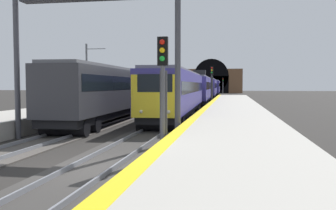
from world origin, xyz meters
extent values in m
plane|color=#282623|center=(0.00, 0.00, 0.00)|extent=(320.00, 320.00, 0.00)
cube|color=#ADA89E|center=(0.00, -4.57, 0.47)|extent=(112.00, 4.94, 0.94)
cube|color=yellow|center=(0.00, -2.35, 0.94)|extent=(112.00, 0.50, 0.01)
cube|color=#383533|center=(0.00, 0.00, 0.03)|extent=(160.00, 2.91, 0.06)
cube|color=gray|center=(0.00, 0.72, 0.14)|extent=(160.00, 0.07, 0.15)
cube|color=gray|center=(0.00, -0.72, 0.14)|extent=(160.00, 0.07, 0.15)
cube|color=navy|center=(18.74, 0.00, 2.33)|extent=(20.19, 3.26, 2.79)
cube|color=black|center=(18.74, 0.00, 2.61)|extent=(19.38, 3.27, 0.79)
cube|color=slate|center=(18.74, 0.00, 3.83)|extent=(19.57, 2.82, 0.20)
cube|color=black|center=(18.74, 0.00, 0.76)|extent=(19.78, 2.91, 0.49)
cylinder|color=black|center=(9.82, -0.18, 0.44)|extent=(0.94, 2.65, 0.89)
cylinder|color=black|center=(11.62, -0.14, 0.44)|extent=(0.94, 2.65, 0.89)
cylinder|color=black|center=(25.86, 0.14, 0.44)|extent=(0.94, 2.65, 0.89)
cylinder|color=black|center=(27.66, 0.18, 0.44)|extent=(0.94, 2.65, 0.89)
cube|color=yellow|center=(8.63, -0.20, 2.16)|extent=(0.17, 2.75, 2.44)
cube|color=black|center=(8.58, -0.20, 2.89)|extent=(0.08, 2.00, 1.01)
sphere|color=#F2EACC|center=(8.59, -0.99, 1.29)|extent=(0.20, 0.20, 0.20)
sphere|color=#F2EACC|center=(8.56, 0.58, 1.29)|extent=(0.20, 0.20, 0.20)
cube|color=navy|center=(39.60, 0.00, 2.33)|extent=(20.19, 3.26, 2.79)
cube|color=black|center=(39.60, 0.00, 2.66)|extent=(19.38, 3.27, 0.91)
cube|color=slate|center=(39.60, 0.00, 3.83)|extent=(19.57, 2.82, 0.20)
cube|color=black|center=(39.60, 0.00, 0.76)|extent=(19.78, 2.91, 0.49)
cylinder|color=black|center=(30.50, -0.18, 0.44)|extent=(0.94, 2.65, 0.89)
cylinder|color=black|center=(32.30, -0.15, 0.44)|extent=(0.94, 2.65, 0.89)
cylinder|color=black|center=(46.90, 0.15, 0.44)|extent=(0.94, 2.65, 0.89)
cylinder|color=black|center=(48.70, 0.18, 0.44)|extent=(0.94, 2.65, 0.89)
cube|color=navy|center=(60.47, 0.00, 2.33)|extent=(20.19, 3.26, 2.79)
cube|color=black|center=(60.47, 0.00, 2.64)|extent=(19.38, 3.27, 0.84)
cube|color=slate|center=(60.47, 0.00, 3.83)|extent=(19.57, 2.82, 0.20)
cube|color=black|center=(60.47, 0.00, 0.76)|extent=(19.78, 2.91, 0.49)
cylinder|color=black|center=(51.81, -0.17, 0.44)|extent=(0.94, 2.65, 0.89)
cylinder|color=black|center=(53.61, -0.14, 0.44)|extent=(0.94, 2.65, 0.89)
cylinder|color=black|center=(67.33, 0.14, 0.44)|extent=(0.94, 2.65, 0.89)
cylinder|color=black|center=(69.13, 0.17, 0.44)|extent=(0.94, 2.65, 0.89)
cube|color=navy|center=(81.33, 0.00, 2.33)|extent=(20.19, 3.26, 2.79)
cube|color=black|center=(81.33, 0.00, 2.77)|extent=(19.38, 3.27, 0.91)
cube|color=slate|center=(81.33, 0.00, 3.83)|extent=(19.57, 2.82, 0.20)
cube|color=black|center=(81.33, 0.00, 0.76)|extent=(19.78, 2.91, 0.49)
cylinder|color=black|center=(72.48, -0.18, 0.44)|extent=(0.94, 2.65, 0.89)
cylinder|color=black|center=(74.28, -0.14, 0.44)|extent=(0.94, 2.65, 0.89)
cylinder|color=black|center=(88.39, 0.14, 0.44)|extent=(0.94, 2.65, 0.89)
cylinder|color=black|center=(90.19, 0.18, 0.44)|extent=(0.94, 2.65, 0.89)
cube|color=black|center=(39.60, 0.00, 4.38)|extent=(1.33, 1.74, 0.90)
cube|color=#333338|center=(14.95, 4.57, 2.45)|extent=(18.97, 3.18, 2.86)
cube|color=black|center=(14.95, 4.57, 2.91)|extent=(18.21, 3.20, 0.90)
cube|color=slate|center=(14.95, 4.57, 3.98)|extent=(18.39, 2.75, 0.20)
cube|color=black|center=(14.95, 4.57, 0.82)|extent=(18.58, 2.84, 0.53)
cylinder|color=black|center=(23.04, 4.73, 0.48)|extent=(1.02, 2.59, 0.97)
cylinder|color=black|center=(21.24, 4.69, 0.48)|extent=(1.02, 2.59, 0.97)
cylinder|color=black|center=(8.66, 4.44, 0.48)|extent=(1.02, 2.59, 0.97)
cylinder|color=black|center=(6.86, 4.40, 0.48)|extent=(1.02, 2.59, 0.97)
cube|color=yellow|center=(24.45, 4.76, 2.25)|extent=(0.17, 2.68, 2.47)
cube|color=black|center=(24.50, 4.76, 3.02)|extent=(0.08, 1.96, 1.03)
sphere|color=#F2EACC|center=(24.49, 5.53, 1.37)|extent=(0.20, 0.20, 0.20)
sphere|color=#F2EACC|center=(24.53, 3.99, 1.37)|extent=(0.20, 0.20, 0.20)
cube|color=#333338|center=(34.48, 4.57, 2.45)|extent=(18.97, 3.18, 2.86)
cube|color=black|center=(34.48, 4.57, 2.84)|extent=(18.21, 3.20, 1.00)
cube|color=slate|center=(34.48, 4.57, 3.98)|extent=(18.39, 2.75, 0.20)
cube|color=black|center=(34.48, 4.57, 0.82)|extent=(18.58, 2.84, 0.53)
cylinder|color=black|center=(42.82, 4.74, 0.48)|extent=(1.02, 2.59, 0.97)
cylinder|color=black|center=(41.03, 4.70, 0.48)|extent=(1.02, 2.59, 0.97)
cylinder|color=black|center=(27.94, 4.43, 0.48)|extent=(1.02, 2.59, 0.97)
cylinder|color=black|center=(26.14, 4.40, 0.48)|extent=(1.02, 2.59, 0.97)
cube|color=black|center=(34.48, 4.57, 4.53)|extent=(1.33, 1.70, 0.90)
cylinder|color=#4C4C54|center=(1.85, -1.93, 1.75)|extent=(0.16, 0.16, 3.51)
cube|color=black|center=(1.85, -1.93, 4.03)|extent=(0.20, 0.38, 1.05)
cube|color=#4C4C54|center=(1.99, -1.93, 1.75)|extent=(0.04, 0.28, 3.16)
sphere|color=red|center=(1.72, -1.93, 4.36)|extent=(0.20, 0.20, 0.20)
sphere|color=yellow|center=(1.72, -1.93, 4.06)|extent=(0.20, 0.20, 0.20)
sphere|color=green|center=(1.72, -1.93, 3.76)|extent=(0.20, 0.20, 0.20)
cylinder|color=#38383D|center=(35.75, -1.93, 2.05)|extent=(0.16, 0.16, 4.11)
cube|color=black|center=(35.75, -1.93, 4.63)|extent=(0.20, 0.38, 1.05)
cube|color=#38383D|center=(35.89, -1.93, 2.05)|extent=(0.04, 0.28, 3.70)
sphere|color=red|center=(35.62, -1.93, 4.96)|extent=(0.20, 0.20, 0.20)
sphere|color=yellow|center=(35.62, -1.93, 4.66)|extent=(0.20, 0.20, 0.20)
sphere|color=green|center=(35.62, -1.93, 4.36)|extent=(0.20, 0.20, 0.20)
cylinder|color=#4C4C54|center=(97.10, -1.93, 1.88)|extent=(0.16, 0.16, 3.76)
cube|color=black|center=(97.10, -1.93, 4.29)|extent=(0.20, 0.38, 1.05)
cube|color=#4C4C54|center=(97.24, -1.93, 1.88)|extent=(0.04, 0.28, 3.39)
sphere|color=red|center=(96.97, -1.93, 4.61)|extent=(0.20, 0.20, 0.20)
sphere|color=yellow|center=(96.97, -1.93, 4.31)|extent=(0.20, 0.20, 0.20)
sphere|color=green|center=(96.97, -1.93, 4.01)|extent=(0.20, 0.20, 0.20)
cylinder|color=#3F3F47|center=(5.83, 6.46, 3.72)|extent=(0.28, 0.28, 7.45)
cylinder|color=#3F3F47|center=(5.83, -1.90, 3.72)|extent=(0.28, 0.28, 7.45)
cube|color=brown|center=(113.37, 2.28, 4.05)|extent=(2.78, 20.64, 8.11)
cube|color=black|center=(111.93, 2.28, 2.84)|extent=(0.12, 11.56, 5.68)
cylinder|color=black|center=(111.93, 2.28, 5.68)|extent=(0.12, 11.56, 11.56)
cylinder|color=#595B60|center=(28.51, 12.00, 3.74)|extent=(0.22, 0.22, 7.49)
cylinder|color=#595B60|center=(28.51, 10.86, 6.89)|extent=(0.08, 2.27, 0.08)
camera|label=1|loc=(-11.43, -4.43, 2.81)|focal=39.13mm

